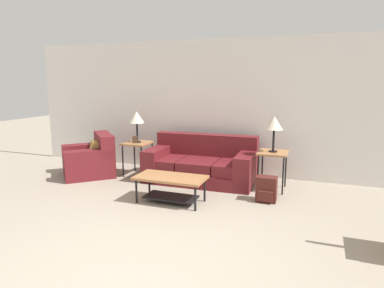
{
  "coord_description": "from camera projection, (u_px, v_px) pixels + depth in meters",
  "views": [
    {
      "loc": [
        1.55,
        -2.43,
        1.81
      ],
      "look_at": [
        -0.36,
        2.68,
        0.8
      ],
      "focal_mm": 32.0,
      "sensor_mm": 36.0,
      "label": 1
    }
  ],
  "objects": [
    {
      "name": "side_table_right",
      "position": [
        273.0,
        156.0,
        5.7
      ],
      "size": [
        0.48,
        0.52,
        0.65
      ],
      "color": "#A87042",
      "rests_on": "ground_plane"
    },
    {
      "name": "table_lamp_right",
      "position": [
        274.0,
        124.0,
        5.6
      ],
      "size": [
        0.28,
        0.28,
        0.59
      ],
      "color": "black",
      "rests_on": "side_table_right"
    },
    {
      "name": "armchair",
      "position": [
        90.0,
        160.0,
        6.63
      ],
      "size": [
        1.29,
        1.3,
        0.8
      ],
      "color": "maroon",
      "rests_on": "ground_plane"
    },
    {
      "name": "table_lamp_left",
      "position": [
        137.0,
        118.0,
        6.48
      ],
      "size": [
        0.28,
        0.28,
        0.59
      ],
      "color": "black",
      "rests_on": "side_table_left"
    },
    {
      "name": "backpack",
      "position": [
        266.0,
        189.0,
        5.18
      ],
      "size": [
        0.3,
        0.29,
        0.39
      ],
      "color": "#4C1E19",
      "rests_on": "ground_plane"
    },
    {
      "name": "couch",
      "position": [
        201.0,
        165.0,
        6.25
      ],
      "size": [
        1.96,
        1.04,
        0.82
      ],
      "color": "maroon",
      "rests_on": "ground_plane"
    },
    {
      "name": "ground_plane",
      "position": [
        126.0,
        283.0,
        3.1
      ],
      "size": [
        24.0,
        24.0,
        0.0
      ],
      "primitive_type": "plane",
      "color": "gray"
    },
    {
      "name": "coffee_table",
      "position": [
        171.0,
        183.0,
        5.13
      ],
      "size": [
        1.06,
        0.54,
        0.4
      ],
      "color": "#A87042",
      "rests_on": "ground_plane"
    },
    {
      "name": "side_table_left",
      "position": [
        138.0,
        146.0,
        6.58
      ],
      "size": [
        0.48,
        0.52,
        0.65
      ],
      "color": "#A87042",
      "rests_on": "ground_plane"
    },
    {
      "name": "wall_back",
      "position": [
        234.0,
        108.0,
        6.56
      ],
      "size": [
        8.92,
        0.06,
        2.6
      ],
      "color": "white",
      "rests_on": "ground_plane"
    },
    {
      "name": "picture_frame",
      "position": [
        135.0,
        140.0,
        6.48
      ],
      "size": [
        0.1,
        0.04,
        0.13
      ],
      "color": "#4C3828",
      "rests_on": "side_table_left"
    }
  ]
}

